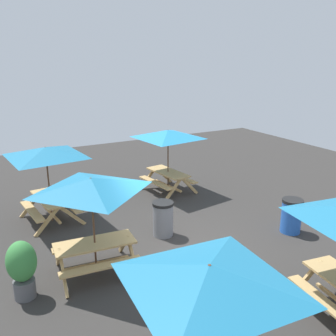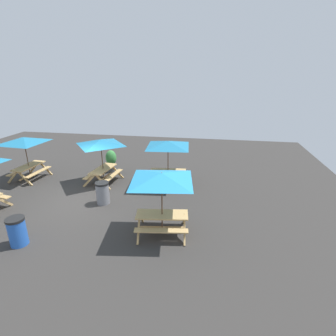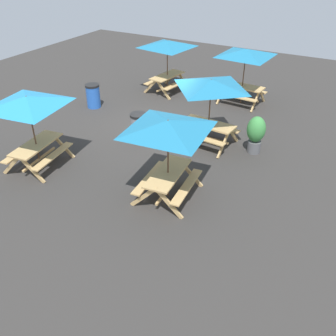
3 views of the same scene
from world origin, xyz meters
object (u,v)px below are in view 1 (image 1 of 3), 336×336
Objects in this scene: picnic_table_3 at (209,286)px; trash_bin_blue at (291,216)px; trash_bin_gray at (163,219)px; picnic_table_0 at (92,192)px; potted_plant_0 at (22,267)px; picnic_table_1 at (46,158)px; picnic_table_2 at (168,139)px.

trash_bin_blue is (3.43, -5.25, -1.49)m from picnic_table_3.
picnic_table_3 is 2.88× the size of trash_bin_gray.
picnic_table_0 is 1.84× the size of potted_plant_0.
trash_bin_gray is (-2.44, -2.51, -1.49)m from picnic_table_1.
picnic_table_1 is 4.34m from picnic_table_2.
picnic_table_2 is at bearing 17.84° from trash_bin_blue.
trash_bin_blue is at bearing -93.75° from potted_plant_0.
picnic_table_1 is 7.18m from trash_bin_blue.
picnic_table_1 reaches higher than trash_bin_blue.
picnic_table_1 is 1.00× the size of picnic_table_2.
trash_bin_gray is (5.00, -1.99, -1.49)m from picnic_table_3.
picnic_table_2 reaches higher than potted_plant_0.
picnic_table_3 is 4.49m from potted_plant_0.
picnic_table_3 is 5.58m from trash_bin_gray.
picnic_table_3 is at bearing 158.28° from trash_bin_gray.
picnic_table_0 is 5.61m from picnic_table_2.
trash_bin_gray is (1.57, 3.26, 0.00)m from trash_bin_blue.
picnic_table_2 is at bearing -88.47° from picnic_table_1.
picnic_table_3 reaches higher than trash_bin_gray.
trash_bin_blue is at bearing -115.67° from trash_bin_gray.
picnic_table_3 is 2.88× the size of trash_bin_blue.
picnic_table_2 is (0.54, -4.31, 0.00)m from picnic_table_1.
picnic_table_2 is 3.79m from trash_bin_gray.
picnic_table_3 reaches higher than trash_bin_blue.
picnic_table_0 reaches higher than trash_bin_blue.
trash_bin_blue is (-4.00, -5.77, -1.49)m from picnic_table_1.
picnic_table_1 is 2.21× the size of potted_plant_0.
picnic_table_2 is at bearing -53.99° from potted_plant_0.
trash_bin_gray is at bearing -107.67° from picnic_table_3.
potted_plant_0 is at bearing 154.00° from picnic_table_1.
picnic_table_0 is at bearing 83.23° from trash_bin_blue.
picnic_table_3 is (-7.44, -0.52, 0.00)m from picnic_table_1.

